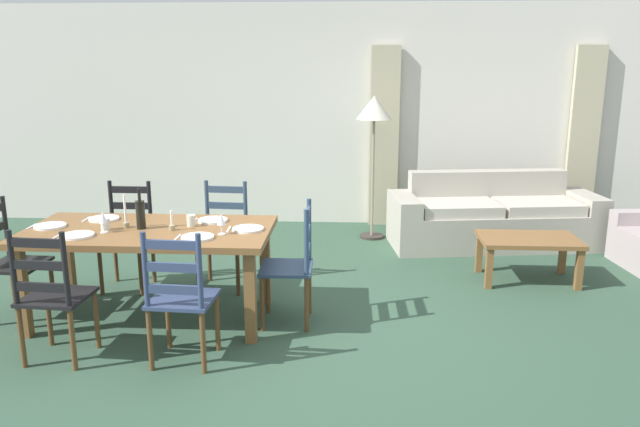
# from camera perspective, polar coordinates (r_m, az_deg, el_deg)

# --- Properties ---
(ground_plane) EXTENTS (9.60, 9.60, 0.02)m
(ground_plane) POSITION_cam_1_polar(r_m,az_deg,el_deg) (4.94, -1.53, -10.30)
(ground_plane) COLOR #304C39
(wall_far) EXTENTS (9.60, 0.16, 2.70)m
(wall_far) POSITION_cam_1_polar(r_m,az_deg,el_deg) (7.83, 0.39, 8.97)
(wall_far) COLOR silver
(wall_far) RESTS_ON ground_plane
(curtain_panel_left) EXTENTS (0.35, 0.08, 2.20)m
(curtain_panel_left) POSITION_cam_1_polar(r_m,az_deg,el_deg) (7.72, 5.93, 6.96)
(curtain_panel_left) COLOR #B4AB8A
(curtain_panel_left) RESTS_ON ground_plane
(curtain_panel_right) EXTENTS (0.35, 0.08, 2.20)m
(curtain_panel_right) POSITION_cam_1_polar(r_m,az_deg,el_deg) (8.19, 23.05, 6.33)
(curtain_panel_right) COLOR #B4AB8A
(curtain_panel_right) RESTS_ON ground_plane
(dining_table) EXTENTS (1.90, 0.96, 0.75)m
(dining_table) POSITION_cam_1_polar(r_m,az_deg,el_deg) (5.00, -15.45, -2.30)
(dining_table) COLOR brown
(dining_table) RESTS_ON ground_plane
(dining_chair_near_left) EXTENTS (0.44, 0.42, 0.96)m
(dining_chair_near_left) POSITION_cam_1_polar(r_m,az_deg,el_deg) (4.57, -23.39, -6.93)
(dining_chair_near_left) COLOR black
(dining_chair_near_left) RESTS_ON ground_plane
(dining_chair_near_right) EXTENTS (0.44, 0.42, 0.96)m
(dining_chair_near_right) POSITION_cam_1_polar(r_m,az_deg,el_deg) (4.27, -12.72, -7.56)
(dining_chair_near_right) COLOR navy
(dining_chair_near_right) RESTS_ON ground_plane
(dining_chair_far_left) EXTENTS (0.43, 0.41, 0.96)m
(dining_chair_far_left) POSITION_cam_1_polar(r_m,az_deg,el_deg) (5.86, -17.25, -1.98)
(dining_chair_far_left) COLOR black
(dining_chair_far_left) RESTS_ON ground_plane
(dining_chair_far_right) EXTENTS (0.45, 0.43, 0.96)m
(dining_chair_far_right) POSITION_cam_1_polar(r_m,az_deg,el_deg) (5.67, -8.84, -2.03)
(dining_chair_far_right) COLOR #304357
(dining_chair_far_right) RESTS_ON ground_plane
(dining_chair_head_west) EXTENTS (0.41, 0.43, 0.96)m
(dining_chair_head_west) POSITION_cam_1_polar(r_m,az_deg,el_deg) (5.48, -26.58, -3.92)
(dining_chair_head_west) COLOR black
(dining_chair_head_west) RESTS_ON ground_plane
(dining_chair_head_east) EXTENTS (0.41, 0.43, 0.96)m
(dining_chair_head_east) POSITION_cam_1_polar(r_m,az_deg,el_deg) (4.83, -2.50, -4.69)
(dining_chair_head_east) COLOR navy
(dining_chair_head_east) RESTS_ON ground_plane
(dinner_plate_near_left) EXTENTS (0.24, 0.24, 0.02)m
(dinner_plate_near_left) POSITION_cam_1_polar(r_m,az_deg,el_deg) (4.92, -21.41, -1.88)
(dinner_plate_near_left) COLOR white
(dinner_plate_near_left) RESTS_ON dining_table
(fork_near_left) EXTENTS (0.02, 0.17, 0.01)m
(fork_near_left) POSITION_cam_1_polar(r_m,az_deg,el_deg) (4.99, -22.97, -1.90)
(fork_near_left) COLOR silver
(fork_near_left) RESTS_ON dining_table
(dinner_plate_near_right) EXTENTS (0.24, 0.24, 0.02)m
(dinner_plate_near_right) POSITION_cam_1_polar(r_m,az_deg,el_deg) (4.62, -11.19, -2.15)
(dinner_plate_near_right) COLOR white
(dinner_plate_near_right) RESTS_ON dining_table
(fork_near_right) EXTENTS (0.02, 0.17, 0.01)m
(fork_near_right) POSITION_cam_1_polar(r_m,az_deg,el_deg) (4.66, -12.98, -2.18)
(fork_near_right) COLOR silver
(fork_near_right) RESTS_ON dining_table
(dinner_plate_far_left) EXTENTS (0.24, 0.24, 0.02)m
(dinner_plate_far_left) POSITION_cam_1_polar(r_m,az_deg,el_deg) (5.36, -19.24, -0.46)
(dinner_plate_far_left) COLOR white
(dinner_plate_far_left) RESTS_ON dining_table
(fork_far_left) EXTENTS (0.02, 0.17, 0.01)m
(fork_far_left) POSITION_cam_1_polar(r_m,az_deg,el_deg) (5.42, -20.70, -0.49)
(fork_far_left) COLOR silver
(fork_far_left) RESTS_ON dining_table
(dinner_plate_far_right) EXTENTS (0.24, 0.24, 0.02)m
(dinner_plate_far_right) POSITION_cam_1_polar(r_m,az_deg,el_deg) (5.09, -9.83, -0.61)
(dinner_plate_far_right) COLOR white
(dinner_plate_far_right) RESTS_ON dining_table
(fork_far_right) EXTENTS (0.02, 0.17, 0.01)m
(fork_far_right) POSITION_cam_1_polar(r_m,az_deg,el_deg) (5.13, -11.46, -0.65)
(fork_far_right) COLOR silver
(fork_far_right) RESTS_ON dining_table
(dinner_plate_head_west) EXTENTS (0.24, 0.24, 0.02)m
(dinner_plate_head_west) POSITION_cam_1_polar(r_m,az_deg,el_deg) (5.28, -23.57, -1.06)
(dinner_plate_head_west) COLOR white
(dinner_plate_head_west) RESTS_ON dining_table
(fork_head_west) EXTENTS (0.02, 0.17, 0.01)m
(fork_head_west) POSITION_cam_1_polar(r_m,az_deg,el_deg) (5.35, -25.00, -1.09)
(fork_head_west) COLOR silver
(fork_head_west) RESTS_ON dining_table
(dinner_plate_head_east) EXTENTS (0.24, 0.24, 0.02)m
(dinner_plate_head_east) POSITION_cam_1_polar(r_m,az_deg,el_deg) (4.79, -6.64, -1.42)
(dinner_plate_head_east) COLOR white
(dinner_plate_head_east) RESTS_ON dining_table
(fork_head_east) EXTENTS (0.02, 0.17, 0.01)m
(fork_head_east) POSITION_cam_1_polar(r_m,az_deg,el_deg) (4.82, -8.39, -1.45)
(fork_head_east) COLOR silver
(fork_head_east) RESTS_ON dining_table
(wine_bottle) EXTENTS (0.07, 0.07, 0.32)m
(wine_bottle) POSITION_cam_1_polar(r_m,az_deg,el_deg) (4.97, -16.17, -0.03)
(wine_bottle) COLOR black
(wine_bottle) RESTS_ON dining_table
(wine_glass_near_left) EXTENTS (0.06, 0.06, 0.16)m
(wine_glass_near_left) POSITION_cam_1_polar(r_m,az_deg,el_deg) (4.94, -19.33, -0.42)
(wine_glass_near_left) COLOR white
(wine_glass_near_left) RESTS_ON dining_table
(wine_glass_near_right) EXTENTS (0.06, 0.06, 0.16)m
(wine_glass_near_right) POSITION_cam_1_polar(r_m,az_deg,el_deg) (4.67, -9.07, -0.59)
(wine_glass_near_right) COLOR white
(wine_glass_near_right) RESTS_ON dining_table
(coffee_cup_primary) EXTENTS (0.07, 0.07, 0.09)m
(coffee_cup_primary) POSITION_cam_1_polar(r_m,az_deg,el_deg) (4.96, -11.76, -0.64)
(coffee_cup_primary) COLOR beige
(coffee_cup_primary) RESTS_ON dining_table
(coffee_cup_secondary) EXTENTS (0.07, 0.07, 0.09)m
(coffee_cup_secondary) POSITION_cam_1_polar(r_m,az_deg,el_deg) (5.03, -19.13, -0.94)
(coffee_cup_secondary) COLOR beige
(coffee_cup_secondary) RESTS_ON dining_table
(candle_tall) EXTENTS (0.05, 0.05, 0.26)m
(candle_tall) POSITION_cam_1_polar(r_m,az_deg,el_deg) (5.04, -17.43, -0.43)
(candle_tall) COLOR #998C66
(candle_tall) RESTS_ON dining_table
(candle_short) EXTENTS (0.05, 0.05, 0.16)m
(candle_short) POSITION_cam_1_polar(r_m,az_deg,el_deg) (4.88, -13.46, -1.05)
(candle_short) COLOR #998C66
(candle_short) RESTS_ON dining_table
(couch) EXTENTS (2.37, 1.09, 0.80)m
(couch) POSITION_cam_1_polar(r_m,az_deg,el_deg) (7.23, 15.54, -0.46)
(couch) COLOR #A7A192
(couch) RESTS_ON ground_plane
(coffee_table) EXTENTS (0.90, 0.56, 0.42)m
(coffee_table) POSITION_cam_1_polar(r_m,az_deg,el_deg) (6.09, 18.62, -2.69)
(coffee_table) COLOR brown
(coffee_table) RESTS_ON ground_plane
(standing_lamp) EXTENTS (0.40, 0.40, 1.64)m
(standing_lamp) POSITION_cam_1_polar(r_m,az_deg,el_deg) (7.06, 5.00, 8.88)
(standing_lamp) COLOR #332D28
(standing_lamp) RESTS_ON ground_plane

